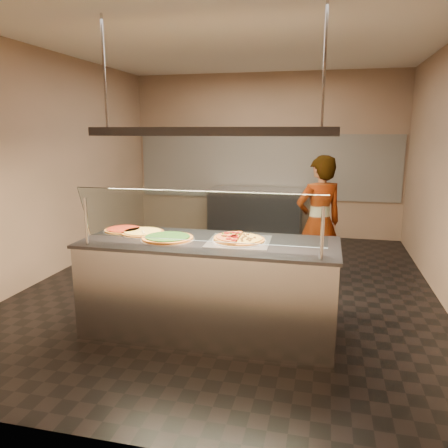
% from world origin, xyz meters
% --- Properties ---
extents(ground, '(5.00, 6.00, 0.02)m').
position_xyz_m(ground, '(0.00, 0.00, -0.01)').
color(ground, black).
rests_on(ground, ground).
extents(ceiling, '(5.00, 6.00, 0.02)m').
position_xyz_m(ceiling, '(0.00, 0.00, 3.01)').
color(ceiling, silver).
rests_on(ceiling, wall_back).
extents(wall_back, '(5.00, 0.02, 3.00)m').
position_xyz_m(wall_back, '(0.00, 3.01, 1.50)').
color(wall_back, tan).
rests_on(wall_back, ground).
extents(wall_front, '(5.00, 0.02, 3.00)m').
position_xyz_m(wall_front, '(0.00, -3.01, 1.50)').
color(wall_front, tan).
rests_on(wall_front, ground).
extents(wall_left, '(0.02, 6.00, 3.00)m').
position_xyz_m(wall_left, '(-2.51, 0.00, 1.50)').
color(wall_left, tan).
rests_on(wall_left, ground).
extents(tile_band, '(4.90, 0.02, 1.20)m').
position_xyz_m(tile_band, '(0.00, 2.98, 1.30)').
color(tile_band, silver).
rests_on(tile_band, wall_back).
extents(serving_counter, '(2.44, 0.94, 0.93)m').
position_xyz_m(serving_counter, '(0.08, -1.33, 0.47)').
color(serving_counter, '#B7B7BC').
rests_on(serving_counter, ground).
extents(sneeze_guard, '(2.20, 0.18, 0.54)m').
position_xyz_m(sneeze_guard, '(0.08, -1.67, 1.23)').
color(sneeze_guard, '#B7B7BC').
rests_on(sneeze_guard, serving_counter).
extents(perforated_tray, '(0.60, 0.60, 0.01)m').
position_xyz_m(perforated_tray, '(0.36, -1.29, 0.94)').
color(perforated_tray, silver).
rests_on(perforated_tray, serving_counter).
extents(half_pizza_pepperoni, '(0.27, 0.49, 0.05)m').
position_xyz_m(half_pizza_pepperoni, '(0.25, -1.29, 0.96)').
color(half_pizza_pepperoni, brown).
rests_on(half_pizza_pepperoni, perforated_tray).
extents(half_pizza_sausage, '(0.26, 0.49, 0.04)m').
position_xyz_m(half_pizza_sausage, '(0.48, -1.28, 0.96)').
color(half_pizza_sausage, brown).
rests_on(half_pizza_sausage, perforated_tray).
extents(pizza_spinach, '(0.52, 0.52, 0.03)m').
position_xyz_m(pizza_spinach, '(-0.33, -1.37, 0.95)').
color(pizza_spinach, silver).
rests_on(pizza_spinach, serving_counter).
extents(pizza_cheese, '(0.46, 0.46, 0.03)m').
position_xyz_m(pizza_cheese, '(-0.66, -1.19, 0.94)').
color(pizza_cheese, silver).
rests_on(pizza_cheese, serving_counter).
extents(pizza_tomato, '(0.42, 0.42, 0.03)m').
position_xyz_m(pizza_tomato, '(-0.90, -1.12, 0.94)').
color(pizza_tomato, silver).
rests_on(pizza_tomato, serving_counter).
extents(pizza_spatula, '(0.26, 0.20, 0.02)m').
position_xyz_m(pizza_spatula, '(-0.56, -1.29, 0.96)').
color(pizza_spatula, '#B7B7BC').
rests_on(pizza_spatula, pizza_spinach).
extents(prep_table, '(1.69, 0.74, 0.93)m').
position_xyz_m(prep_table, '(-0.10, 2.55, 0.47)').
color(prep_table, '#3C3C41').
rests_on(prep_table, ground).
extents(worker, '(0.73, 0.65, 1.67)m').
position_xyz_m(worker, '(1.07, 0.21, 0.84)').
color(worker, '#2D2931').
rests_on(worker, ground).
extents(heat_lamp_housing, '(2.30, 0.18, 0.08)m').
position_xyz_m(heat_lamp_housing, '(0.08, -1.33, 1.95)').
color(heat_lamp_housing, '#3C3C41').
rests_on(heat_lamp_housing, ceiling).
extents(lamp_rod_left, '(0.02, 0.02, 1.01)m').
position_xyz_m(lamp_rod_left, '(-0.92, -1.33, 2.50)').
color(lamp_rod_left, '#B7B7BC').
rests_on(lamp_rod_left, ceiling).
extents(lamp_rod_right, '(0.02, 0.02, 1.01)m').
position_xyz_m(lamp_rod_right, '(1.08, -1.33, 2.50)').
color(lamp_rod_right, '#B7B7BC').
rests_on(lamp_rod_right, ceiling).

